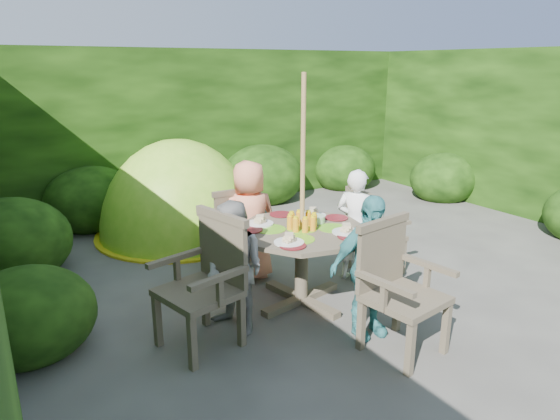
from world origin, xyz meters
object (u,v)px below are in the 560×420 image
garden_chair_front (397,286)px  dome_tent (181,233)px  garden_chair_back (232,228)px  child_right (356,226)px  garden_chair_right (371,230)px  garden_chair_left (207,280)px  patio_table (302,241)px  child_back (249,221)px  child_left (235,268)px  parasol_pole (302,195)px  child_front (368,267)px

garden_chair_front → dome_tent: bearing=88.7°
garden_chair_back → child_right: 1.37m
garden_chair_front → child_right: (0.58, 1.22, 0.06)m
garden_chair_right → garden_chair_left: 2.19m
patio_table → dome_tent: dome_tent is taller
garden_chair_front → garden_chair_back: bearing=92.5°
garden_chair_right → garden_chair_left: size_ratio=0.87×
garden_chair_left → patio_table: bearing=86.9°
garden_chair_right → child_back: bearing=68.6°
garden_chair_left → child_left: child_left is taller
garden_chair_right → garden_chair_front: (-0.87, -1.29, 0.06)m
dome_tent → garden_chair_back: bearing=-79.0°
parasol_pole → garden_chair_left: (-1.07, -0.20, -0.53)m
child_left → dome_tent: (0.52, 2.75, -0.59)m
garden_chair_front → dome_tent: dome_tent is taller
garden_chair_back → child_left: bearing=66.6°
dome_tent → child_front: bearing=-73.8°
garden_chair_back → garden_chair_front: (0.42, -2.14, 0.05)m
garden_chair_right → garden_chair_left: bearing=104.3°
garden_chair_back → child_back: bearing=105.4°
child_left → child_front: child_front is taller
garden_chair_left → garden_chair_back: 1.53m
garden_chair_back → child_right: child_right is taller
garden_chair_front → garden_chair_right: bearing=47.3°
child_right → dome_tent: bearing=-2.0°
garden_chair_left → garden_chair_right: bearing=87.5°
parasol_pole → garden_chair_back: bearing=101.6°
garden_chair_left → garden_chair_front: (1.27, -0.87, -0.02)m
child_back → dome_tent: 1.93m
garden_chair_front → patio_table: bearing=91.9°
patio_table → garden_chair_back: 1.11m
garden_chair_back → child_right: size_ratio=0.77×
child_right → child_front: 1.13m
parasol_pole → patio_table: bearing=23.5°
parasol_pole → child_front: parasol_pole is taller
child_front → child_right: bearing=63.2°
dome_tent → garden_chair_front: bearing=-73.5°
garden_chair_front → dome_tent: 3.74m
dome_tent → garden_chair_right: bearing=-51.3°
patio_table → child_right: (0.78, 0.15, -0.03)m
child_right → child_left: size_ratio=1.05×
child_back → parasol_pole: bearing=107.1°
parasol_pole → garden_chair_back: parasol_pole is taller
child_left → dome_tent: bearing=149.2°
child_left → patio_table: bearing=80.6°
garden_chair_right → child_front: child_front is taller
garden_chair_left → child_right: 1.89m
patio_table → child_front: (0.14, -0.79, -0.02)m
garden_chair_left → child_back: bearing=123.3°
garden_chair_front → child_back: child_back is taller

